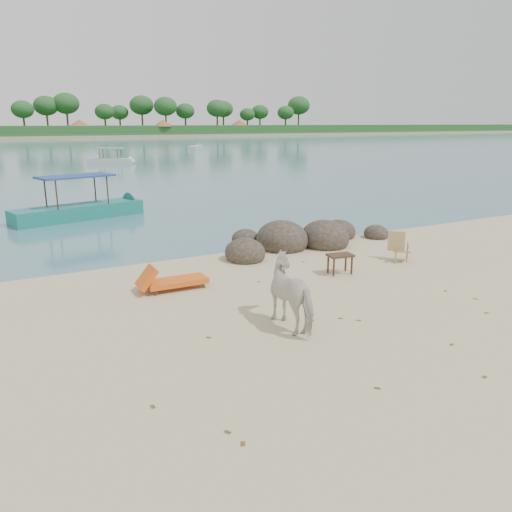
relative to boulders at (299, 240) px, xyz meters
The scene contains 12 objects.
water 84.44m from the boulders, 91.88° to the left, with size 400.00×400.00×0.00m, color #3A6E75.
far_shore 164.41m from the boulders, 90.96° to the left, with size 420.00×90.00×1.40m, color tan.
far_scenery 131.15m from the boulders, 91.20° to the left, with size 420.00×18.00×9.50m.
boulders is the anchor object (origin of this frame).
cow 6.66m from the boulders, 123.91° to the right, with size 0.75×1.64×1.39m, color silver.
side_table 3.20m from the boulders, 103.26° to the right, with size 0.66×0.43×0.54m, color #342314, non-canonical shape.
lounge_chair 5.47m from the boulders, 155.97° to the right, with size 1.83×0.64×0.55m, color orange, non-canonical shape.
deck_chair 3.40m from the boulders, 61.37° to the right, with size 0.53×0.59×0.84m, color #A18550, non-canonical shape.
boat_near 10.48m from the boulders, 121.52° to the left, with size 6.17×1.39×3.00m, color #197469, non-canonical shape.
boat_mid 38.31m from the boulders, 86.27° to the left, with size 5.15×1.16×2.52m, color beige, non-canonical shape.
boat_far 62.95m from the boulders, 71.30° to the left, with size 5.55×1.25×0.64m, color #B3B3AE, non-canonical shape.
dead_leaves 6.44m from the boulders, 111.61° to the right, with size 8.60×7.17×0.00m.
Camera 1 is at (-6.04, -7.70, 3.96)m, focal length 35.00 mm.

